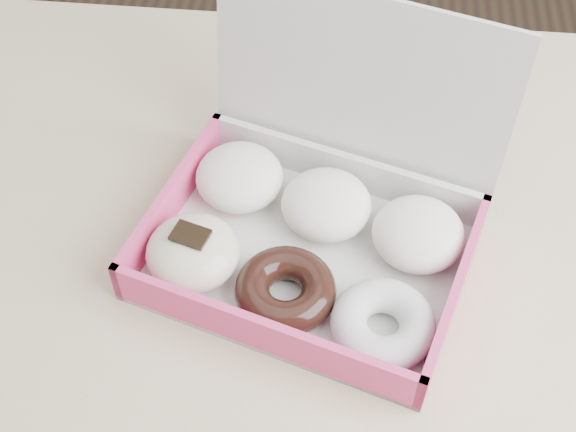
{
  "coord_description": "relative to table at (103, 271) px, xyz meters",
  "views": [
    {
      "loc": [
        0.27,
        -0.52,
        1.44
      ],
      "look_at": [
        0.22,
        0.01,
        0.79
      ],
      "focal_mm": 50.0,
      "sensor_mm": 36.0,
      "label": 1
    }
  ],
  "objects": [
    {
      "name": "table",
      "position": [
        0.0,
        0.0,
        0.0
      ],
      "size": [
        1.2,
        0.8,
        0.75
      ],
      "color": "tan",
      "rests_on": "ground"
    },
    {
      "name": "donut_box",
      "position": [
        0.24,
        -0.0,
        0.12
      ],
      "size": [
        0.39,
        0.36,
        0.24
      ],
      "rotation": [
        0.0,
        0.0,
        -0.3
      ],
      "color": "silver",
      "rests_on": "table"
    }
  ]
}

